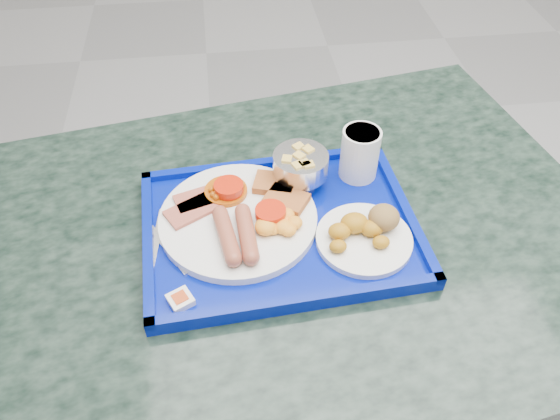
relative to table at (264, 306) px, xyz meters
name	(u,v)px	position (x,y,z in m)	size (l,w,h in m)	color
floor	(452,381)	(0.56, 0.07, -0.59)	(6.00, 6.00, 0.00)	gray
table	(264,306)	(0.00, 0.00, 0.00)	(1.39, 1.04, 0.79)	gray
tray	(280,228)	(0.03, 0.01, 0.21)	(0.49, 0.38, 0.03)	#031595
main_plate	(242,216)	(-0.03, 0.03, 0.23)	(0.28, 0.28, 0.04)	white
bread_plate	(366,232)	(0.18, -0.03, 0.24)	(0.16, 0.16, 0.05)	white
fruit_bowl	(301,165)	(0.09, 0.12, 0.26)	(0.10, 0.10, 0.07)	silver
juice_cup	(360,152)	(0.20, 0.13, 0.27)	(0.07, 0.07, 0.10)	white
spoon	(185,222)	(-0.13, 0.04, 0.22)	(0.10, 0.16, 0.01)	silver
knife	(155,246)	(-0.18, -0.01, 0.22)	(0.01, 0.17, 0.00)	silver
jam_packet	(180,300)	(-0.14, -0.13, 0.23)	(0.05, 0.05, 0.01)	white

